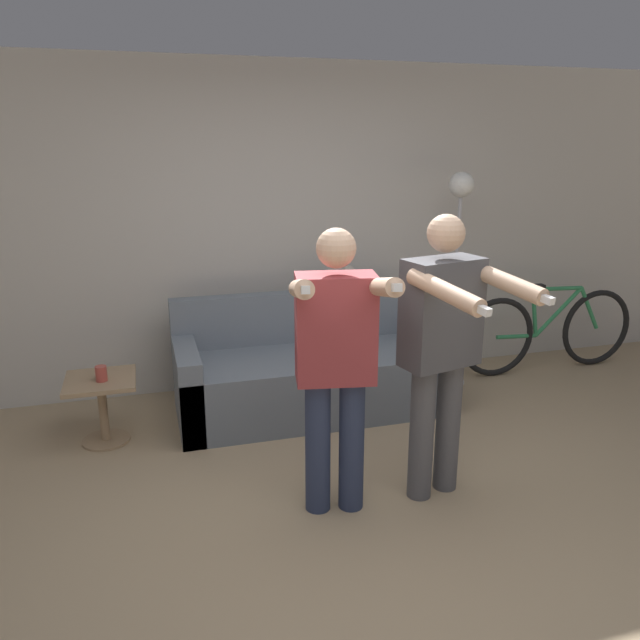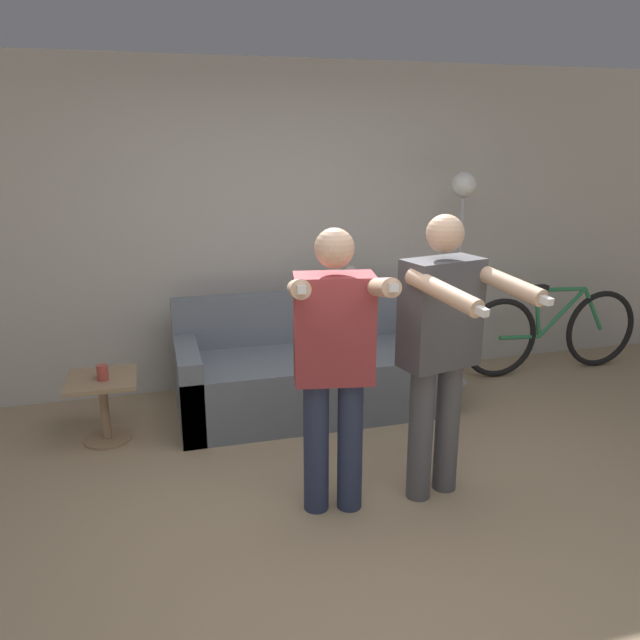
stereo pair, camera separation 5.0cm
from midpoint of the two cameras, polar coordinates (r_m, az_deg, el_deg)
The scene contains 10 objects.
ground_plane at distance 3.37m, azimuth 5.69°, elevation -20.37°, with size 16.00×16.00×0.00m, color tan.
wall_back at distance 5.12m, azimuth -3.84°, elevation 8.28°, with size 10.00×0.05×2.60m.
couch at distance 4.77m, azimuth -0.47°, elevation -4.89°, with size 2.01×0.83×0.86m.
person_left at distance 3.27m, azimuth 1.75°, elevation -3.32°, with size 0.57×0.73×1.58m.
person_right at distance 3.48m, azimuth 11.46°, elevation -1.98°, with size 0.60×0.75×1.63m.
cat at distance 4.93m, azimuth 1.57°, elevation 3.79°, with size 0.49×0.13×0.19m.
floor_lamp at distance 5.14m, azimuth 13.08°, elevation 8.44°, with size 0.25×0.25×1.76m.
side_table at distance 4.50m, azimuth -18.91°, elevation -6.53°, with size 0.46×0.46×0.46m.
cup at distance 4.40m, azimuth -18.96°, elevation -4.56°, with size 0.08×0.08×0.10m.
bicycle at distance 5.88m, azimuth 20.62°, elevation -1.00°, with size 1.73×0.07×0.80m.
Camera 2 is at (-0.99, -2.52, 2.01)m, focal length 35.00 mm.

